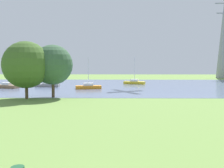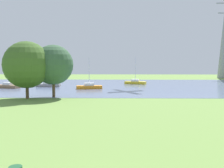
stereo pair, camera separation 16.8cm
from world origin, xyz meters
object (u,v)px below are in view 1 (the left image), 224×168
object	(u,v)px
sailboat_gray	(47,85)
tree_west_near	(53,65)
sailboat_brown	(7,86)
tree_east_far	(26,65)
sailboat_yellow	(134,82)
sailboat_orange	(88,87)

from	to	relation	value
sailboat_gray	tree_west_near	bearing A→B (deg)	-73.16
sailboat_brown	tree_east_far	bearing A→B (deg)	-59.64
sailboat_brown	tree_east_far	world-z (taller)	tree_east_far
tree_west_near	sailboat_gray	bearing A→B (deg)	106.84
sailboat_brown	tree_east_far	distance (m)	17.91
tree_east_far	tree_west_near	size ratio (longest dim) A/B	1.05
sailboat_brown	sailboat_yellow	bearing A→B (deg)	21.86
sailboat_gray	sailboat_brown	bearing A→B (deg)	-158.72
tree_east_far	sailboat_yellow	bearing A→B (deg)	56.70
sailboat_gray	tree_east_far	world-z (taller)	tree_east_far
sailboat_yellow	sailboat_gray	xyz separation A→B (m)	(-18.12, -7.35, 0.01)
sailboat_orange	tree_east_far	xyz separation A→B (m)	(-7.17, -13.91, 4.25)
sailboat_yellow	sailboat_brown	distance (m)	27.30
tree_west_near	tree_east_far	bearing A→B (deg)	-155.03
tree_east_far	tree_west_near	xyz separation A→B (m)	(3.34, 1.56, -0.02)
sailboat_gray	sailboat_orange	bearing A→B (deg)	-24.09
sailboat_yellow	tree_east_far	bearing A→B (deg)	-123.30
sailboat_yellow	tree_west_near	world-z (taller)	tree_west_near
sailboat_brown	tree_west_near	distance (m)	18.61
sailboat_orange	tree_west_near	xyz separation A→B (m)	(-3.83, -12.36, 4.24)
sailboat_orange	sailboat_gray	size ratio (longest dim) A/B	0.87
sailboat_orange	sailboat_gray	distance (m)	9.58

